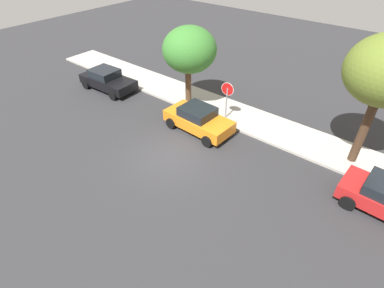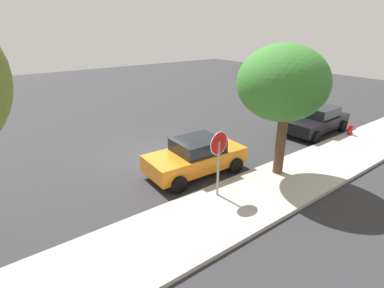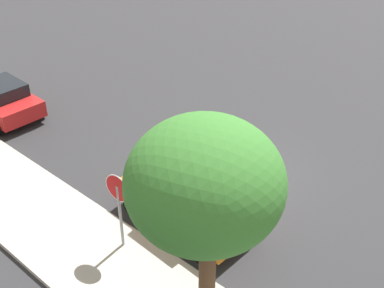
{
  "view_description": "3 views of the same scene",
  "coord_description": "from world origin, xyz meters",
  "views": [
    {
      "loc": [
        8.44,
        -8.63,
        9.76
      ],
      "look_at": [
        0.88,
        0.72,
        0.77
      ],
      "focal_mm": 28.0,
      "sensor_mm": 36.0,
      "label": 1
    },
    {
      "loc": [
        6.3,
        11.37,
        5.58
      ],
      "look_at": [
        -1.03,
        1.65,
        0.72
      ],
      "focal_mm": 28.0,
      "sensor_mm": 36.0,
      "label": 2
    },
    {
      "loc": [
        -7.41,
        10.67,
        9.39
      ],
      "look_at": [
        1.21,
        0.83,
        1.05
      ],
      "focal_mm": 45.0,
      "sensor_mm": 36.0,
      "label": 3
    }
  ],
  "objects": [
    {
      "name": "sidewalk_curb",
      "position": [
        0.0,
        5.54,
        0.07
      ],
      "size": [
        32.0,
        2.79,
        0.14
      ],
      "primitive_type": "cube",
      "color": "#B2ADA3",
      "rests_on": "ground_plane"
    },
    {
      "name": "parked_car_black",
      "position": [
        -8.6,
        2.91,
        0.73
      ],
      "size": [
        4.26,
        2.17,
        1.45
      ],
      "color": "black",
      "rests_on": "ground_plane"
    },
    {
      "name": "stop_sign",
      "position": [
        0.23,
        4.76,
        1.67
      ],
      "size": [
        0.78,
        0.09,
        2.43
      ],
      "color": "gray",
      "rests_on": "ground_plane"
    },
    {
      "name": "street_tree_near_corner",
      "position": [
        -2.63,
        4.84,
        3.64
      ],
      "size": [
        3.23,
        3.23,
        5.03
      ],
      "color": "#513823",
      "rests_on": "ground_plane"
    },
    {
      "name": "parked_car_orange",
      "position": [
        -0.35,
        2.82,
        0.74
      ],
      "size": [
        4.04,
        2.13,
        1.45
      ],
      "color": "orange",
      "rests_on": "ground_plane"
    },
    {
      "name": "fire_hydrant",
      "position": [
        -9.45,
        4.44,
        0.36
      ],
      "size": [
        0.3,
        0.22,
        0.72
      ],
      "color": "red",
      "rests_on": "ground_plane"
    },
    {
      "name": "ground_plane",
      "position": [
        0.0,
        0.0,
        0.0
      ],
      "size": [
        60.0,
        60.0,
        0.0
      ],
      "primitive_type": "plane",
      "color": "#2D2D30"
    }
  ]
}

